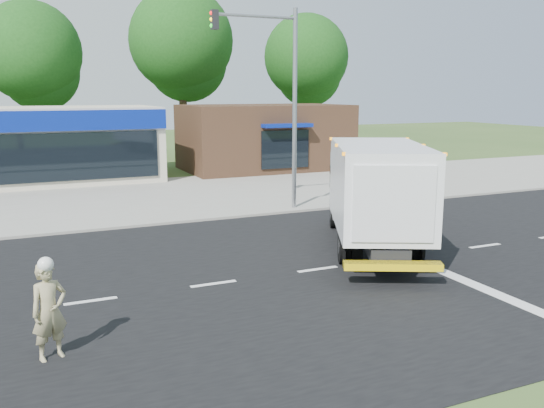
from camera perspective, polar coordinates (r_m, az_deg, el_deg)
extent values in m
plane|color=#385123|center=(15.94, 4.54, -6.51)|extent=(120.00, 120.00, 0.00)
cube|color=black|center=(15.94, 4.54, -6.50)|extent=(60.00, 14.00, 0.02)
cube|color=gray|center=(23.22, -5.13, -0.76)|extent=(60.00, 2.40, 0.12)
cube|color=gray|center=(28.69, -8.89, 1.32)|extent=(60.00, 9.00, 0.02)
cube|color=silver|center=(14.22, -17.52, -9.14)|extent=(1.20, 0.15, 0.01)
cube|color=silver|center=(14.80, -5.82, -7.86)|extent=(1.20, 0.15, 0.01)
cube|color=silver|center=(15.93, 4.54, -6.45)|extent=(1.20, 0.15, 0.01)
cube|color=silver|center=(17.51, 13.24, -5.10)|extent=(1.20, 0.15, 0.01)
cube|color=silver|center=(19.43, 20.34, -3.90)|extent=(1.20, 0.15, 0.01)
cube|color=silver|center=(15.35, 20.05, -7.80)|extent=(0.40, 7.00, 0.01)
cube|color=black|center=(17.23, 10.34, -2.86)|extent=(3.13, 5.01, 0.36)
cube|color=silver|center=(20.56, 8.98, 1.89)|extent=(2.85, 2.78, 2.13)
cube|color=black|center=(21.48, 8.69, 2.83)|extent=(1.80, 0.98, 0.91)
cube|color=white|center=(16.95, 10.50, 1.80)|extent=(4.40, 5.63, 2.38)
cube|color=silver|center=(14.47, 11.98, -0.03)|extent=(1.85, 0.94, 1.93)
cube|color=yellow|center=(14.67, 11.86, -6.01)|extent=(2.35, 1.38, 0.18)
cube|color=orange|center=(16.81, 10.64, 5.73)|extent=(4.35, 5.46, 0.08)
cylinder|color=black|center=(20.71, 6.23, -1.03)|extent=(0.70, 1.01, 0.97)
cylinder|color=black|center=(20.95, 11.49, -1.05)|extent=(0.70, 1.01, 0.97)
cylinder|color=black|center=(16.48, 7.17, -4.21)|extent=(0.70, 1.01, 0.97)
cylinder|color=black|center=(16.79, 14.10, -4.18)|extent=(0.70, 1.01, 0.97)
imported|color=tan|center=(11.30, -21.20, -9.89)|extent=(0.77, 0.64, 1.82)
sphere|color=white|center=(11.03, -21.52, -5.60)|extent=(0.28, 0.28, 0.28)
cube|color=#382316|center=(36.38, -0.75, 6.65)|extent=(10.00, 6.00, 4.00)
cube|color=navy|center=(33.49, 1.36, 7.81)|extent=(3.00, 1.20, 0.20)
cube|color=black|center=(33.65, 1.31, 5.43)|extent=(3.00, 0.12, 2.20)
cylinder|color=gray|center=(23.34, 2.26, 9.09)|extent=(0.18, 0.18, 8.00)
cylinder|color=gray|center=(22.80, -1.70, 18.11)|extent=(3.40, 0.12, 0.12)
cube|color=black|center=(22.22, -5.71, 17.73)|extent=(0.25, 0.25, 0.70)
cylinder|color=#332114|center=(41.37, -22.40, 8.35)|extent=(0.56, 0.56, 6.86)
sphere|color=#164614|center=(41.43, -22.81, 13.76)|extent=(6.47, 6.47, 6.47)
sphere|color=#164614|center=(41.89, -22.00, 12.03)|extent=(5.10, 5.10, 5.10)
cylinder|color=#332114|center=(42.86, -8.80, 9.76)|extent=(0.56, 0.56, 7.84)
sphere|color=#164614|center=(43.00, -8.98, 15.74)|extent=(7.39, 7.39, 7.39)
sphere|color=#164614|center=(43.51, -8.45, 13.78)|extent=(5.82, 5.82, 5.82)
cylinder|color=#332114|center=(46.51, 3.34, 9.45)|extent=(0.56, 0.56, 7.00)
sphere|color=#164614|center=(46.57, 3.40, 14.38)|extent=(6.60, 6.60, 6.60)
sphere|color=#164614|center=(47.19, 3.65, 12.75)|extent=(5.20, 5.20, 5.20)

